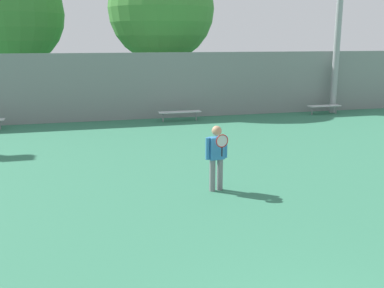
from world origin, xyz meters
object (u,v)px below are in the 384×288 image
(bench_adjacent_court, at_px, (180,112))
(tree_green_broad, at_px, (10,14))
(bench_courtside_far, at_px, (324,106))
(tree_green_tall, at_px, (161,9))
(tennis_player, at_px, (217,154))

(bench_adjacent_court, distance_m, tree_green_broad, 10.71)
(bench_courtside_far, xyz_separation_m, tree_green_broad, (-14.66, 6.33, 4.45))
(bench_adjacent_court, bearing_deg, bench_courtside_far, 0.00)
(bench_adjacent_court, relative_size, tree_green_tall, 0.24)
(bench_courtside_far, bearing_deg, bench_adjacent_court, 180.00)
(tree_green_broad, bearing_deg, bench_courtside_far, -23.35)
(bench_courtside_far, distance_m, tree_green_broad, 16.58)
(bench_courtside_far, xyz_separation_m, tree_green_tall, (-7.13, 4.46, 4.72))
(tennis_player, distance_m, bench_adjacent_court, 9.58)
(bench_adjacent_court, bearing_deg, tennis_player, -98.23)
(tree_green_tall, bearing_deg, bench_adjacent_court, -91.46)
(bench_courtside_far, distance_m, tree_green_tall, 9.65)
(tennis_player, distance_m, tree_green_broad, 17.36)
(bench_adjacent_court, xyz_separation_m, tree_green_broad, (-7.41, 6.33, 4.44))
(tree_green_tall, distance_m, tree_green_broad, 7.76)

